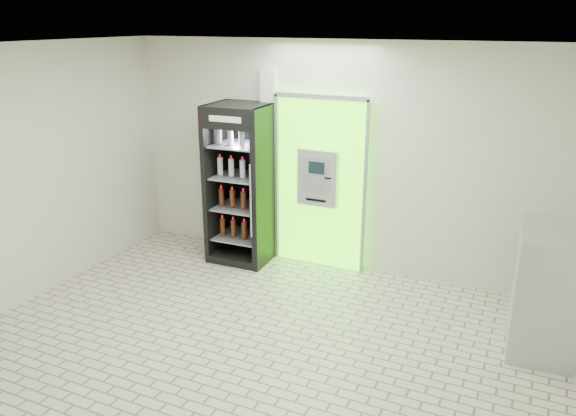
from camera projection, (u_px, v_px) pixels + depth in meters
The scene contains 6 objects.
ground at pixel (249, 354), 5.70m from camera, with size 6.00×6.00×0.00m, color #C1B4A0.
room_shell at pixel (244, 180), 5.11m from camera, with size 6.00×6.00×6.00m.
atm_assembly at pixel (321, 182), 7.47m from camera, with size 1.30×0.24×2.33m.
pillar at pixel (270, 166), 7.78m from camera, with size 0.22×0.11×2.60m.
beverage_cooler at pixel (242, 187), 7.69m from camera, with size 0.84×0.79×2.18m.
steel_cabinet at pixel (548, 291), 5.64m from camera, with size 0.69×0.99×1.28m.
Camera 1 is at (2.43, -4.29, 3.24)m, focal length 35.00 mm.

